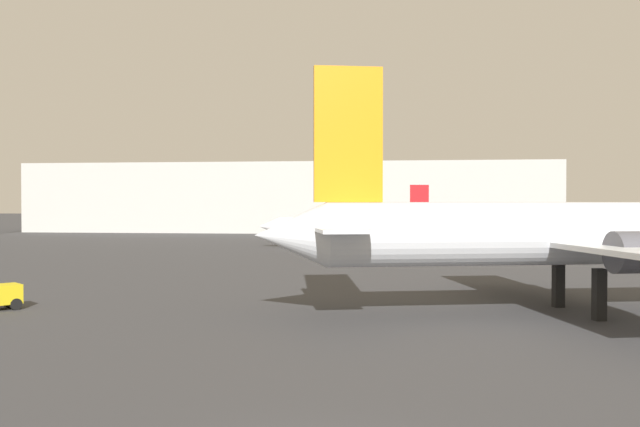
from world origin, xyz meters
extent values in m
cylinder|color=silver|center=(11.79, 22.00, 4.01)|extent=(28.10, 9.79, 3.13)
cone|color=silver|center=(-3.56, 18.21, 4.01)|extent=(4.09, 3.86, 3.13)
cube|color=silver|center=(10.42, 21.67, 3.54)|extent=(9.81, 23.65, 0.25)
cube|color=silver|center=(-1.38, 18.75, 4.32)|extent=(4.50, 9.04, 0.17)
cube|color=orange|center=(-0.88, 18.87, 8.82)|extent=(3.29, 1.10, 6.49)
cylinder|color=#4C4C54|center=(10.18, 26.16, 3.39)|extent=(3.46, 2.55, 1.86)
cube|color=black|center=(9.92, 23.68, 1.22)|extent=(0.63, 0.63, 2.45)
cube|color=black|center=(10.92, 19.66, 1.22)|extent=(0.63, 0.63, 2.45)
cylinder|color=white|center=(-4.44, 70.31, 2.63)|extent=(18.12, 6.03, 2.31)
cone|color=white|center=(-14.50, 68.16, 2.63)|extent=(2.97, 2.79, 2.31)
cone|color=white|center=(5.62, 72.46, 2.63)|extent=(2.97, 2.79, 2.31)
cube|color=white|center=(-3.56, 70.49, 2.28)|extent=(6.98, 16.99, 0.18)
cube|color=white|center=(4.02, 72.11, 2.86)|extent=(3.00, 6.37, 0.12)
cube|color=red|center=(3.66, 72.04, 5.75)|extent=(2.33, 0.70, 3.94)
cylinder|color=#4C4C54|center=(-3.43, 67.29, 2.16)|extent=(2.42, 1.75, 1.32)
cylinder|color=#4C4C54|center=(-4.75, 73.47, 2.16)|extent=(2.42, 1.75, 1.32)
cube|color=black|center=(-10.09, 69.10, 0.74)|extent=(0.43, 0.43, 1.47)
cube|color=black|center=(-3.26, 69.06, 0.74)|extent=(0.43, 0.43, 1.47)
cube|color=black|center=(-3.87, 71.92, 0.74)|extent=(0.43, 0.43, 1.47)
cylinder|color=black|center=(-19.03, 20.01, 0.30)|extent=(0.54, 0.59, 0.60)
cylinder|color=black|center=(-18.14, 19.25, 0.30)|extent=(0.54, 0.59, 0.60)
cube|color=#B7B7B2|center=(-19.82, 115.86, 6.37)|extent=(96.97, 22.42, 12.74)
camera|label=1|loc=(1.78, -13.86, 5.58)|focal=38.47mm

